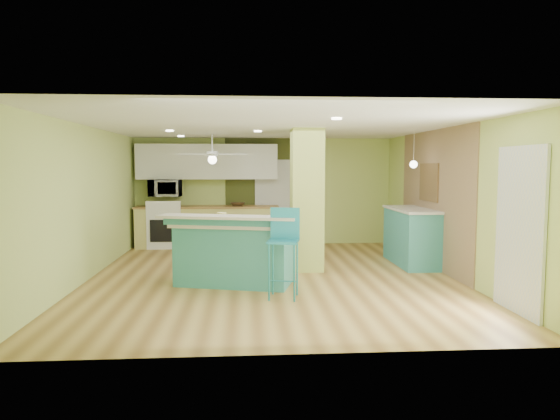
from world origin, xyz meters
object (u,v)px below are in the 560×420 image
Objects in this scene: fruit_bowl at (238,204)px; side_counter at (412,236)px; canister at (222,217)px; peninsula at (235,251)px; bar_stool at (284,238)px.

side_counter is at bearing -33.98° from fruit_bowl.
fruit_bowl is 2.22× the size of canister.
fruit_bowl is at bearing 86.66° from canister.
peninsula is at bearing -31.86° from canister.
fruit_bowl is at bearing 105.11° from peninsula.
bar_stool is at bearing -139.83° from side_counter.
side_counter is at bearing 52.18° from bar_stool.
peninsula is 3.61m from fruit_bowl.
fruit_bowl is 3.46m from canister.
fruit_bowl is (-0.71, 4.42, 0.14)m from bar_stool.
side_counter is (2.60, 2.19, -0.31)m from bar_stool.
side_counter is 4.94× the size of fruit_bowl.
peninsula is 1.32× the size of side_counter.
bar_stool is 3.41m from side_counter.
peninsula is 1.15m from bar_stool.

